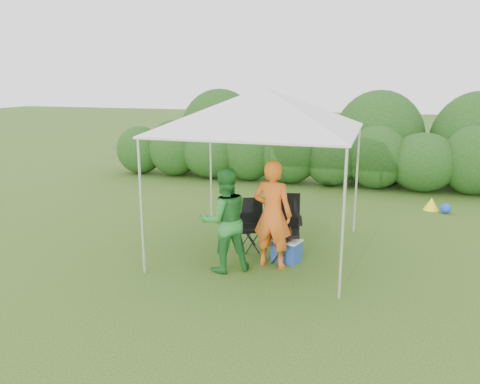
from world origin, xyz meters
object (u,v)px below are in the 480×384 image
(woman, at_px, (225,220))
(cooler, at_px, (287,250))
(chair_right, at_px, (282,222))
(man, at_px, (272,214))
(chair_left, at_px, (250,221))
(canopy, at_px, (263,109))

(woman, xyz_separation_m, cooler, (0.86, 0.65, -0.63))
(chair_right, height_order, woman, woman)
(chair_right, xyz_separation_m, man, (-0.06, -0.45, 0.26))
(woman, bearing_deg, chair_left, -129.82)
(chair_left, height_order, cooler, chair_left)
(chair_left, bearing_deg, canopy, -33.81)
(man, xyz_separation_m, cooler, (0.19, 0.27, -0.68))
(woman, distance_m, cooler, 1.25)
(cooler, bearing_deg, man, -107.16)
(chair_right, xyz_separation_m, chair_left, (-0.62, 0.24, -0.10))
(cooler, bearing_deg, chair_left, 168.44)
(chair_right, relative_size, chair_left, 1.20)
(canopy, distance_m, cooler, 2.37)
(man, bearing_deg, woman, 35.65)
(canopy, relative_size, chair_left, 3.48)
(man, bearing_deg, chair_left, -44.40)
(chair_right, height_order, man, man)
(chair_left, bearing_deg, cooler, -54.02)
(chair_left, distance_m, woman, 1.12)
(canopy, xyz_separation_m, cooler, (0.53, -0.39, -2.27))
(cooler, bearing_deg, chair_right, 143.31)
(chair_right, distance_m, man, 0.53)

